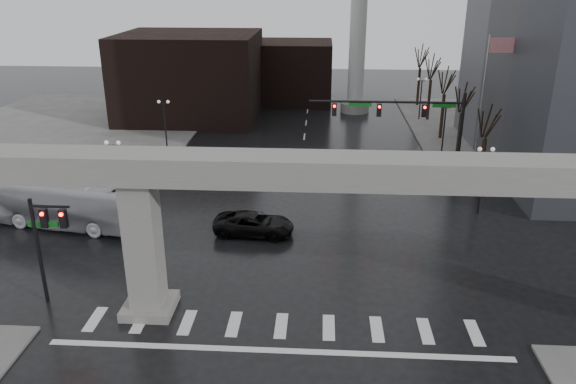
% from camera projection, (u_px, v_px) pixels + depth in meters
% --- Properties ---
extents(ground, '(160.00, 160.00, 0.00)m').
position_uv_depth(ground, '(283.00, 315.00, 29.21)').
color(ground, black).
rests_on(ground, ground).
extents(sidewalk_ne, '(28.00, 36.00, 0.15)m').
position_uv_depth(sidewalk_ne, '(543.00, 135.00, 61.16)').
color(sidewalk_ne, slate).
rests_on(sidewalk_ne, ground).
extents(sidewalk_nw, '(28.00, 36.00, 0.15)m').
position_uv_depth(sidewalk_nw, '(78.00, 127.00, 64.10)').
color(sidewalk_nw, slate).
rests_on(sidewalk_nw, ground).
extents(elevated_guideway, '(48.00, 2.60, 8.70)m').
position_uv_depth(elevated_guideway, '(309.00, 192.00, 26.63)').
color(elevated_guideway, gray).
rests_on(elevated_guideway, ground).
extents(building_far_left, '(16.00, 14.00, 10.00)m').
position_uv_depth(building_far_left, '(190.00, 76.00, 67.20)').
color(building_far_left, black).
rests_on(building_far_left, ground).
extents(building_far_mid, '(10.00, 10.00, 8.00)m').
position_uv_depth(building_far_mid, '(294.00, 72.00, 76.18)').
color(building_far_mid, black).
rests_on(building_far_mid, ground).
extents(smokestack, '(3.60, 3.60, 30.00)m').
position_uv_depth(smokestack, '(359.00, 2.00, 66.73)').
color(smokestack, beige).
rests_on(smokestack, ground).
extents(signal_mast_arm, '(12.12, 0.43, 8.00)m').
position_uv_depth(signal_mast_arm, '(413.00, 120.00, 44.04)').
color(signal_mast_arm, black).
rests_on(signal_mast_arm, ground).
extents(signal_left_pole, '(2.30, 0.30, 6.00)m').
position_uv_depth(signal_left_pole, '(46.00, 234.00, 28.88)').
color(signal_left_pole, black).
rests_on(signal_left_pole, ground).
extents(flagpole_assembly, '(2.06, 0.12, 12.00)m').
position_uv_depth(flagpole_assembly, '(486.00, 91.00, 46.04)').
color(flagpole_assembly, silver).
rests_on(flagpole_assembly, ground).
extents(lamp_right_0, '(1.22, 0.32, 5.11)m').
position_uv_depth(lamp_right_0, '(484.00, 169.00, 40.19)').
color(lamp_right_0, black).
rests_on(lamp_right_0, ground).
extents(lamp_right_1, '(1.22, 0.32, 5.11)m').
position_uv_depth(lamp_right_1, '(445.00, 121.00, 53.20)').
color(lamp_right_1, black).
rests_on(lamp_right_1, ground).
extents(lamp_right_2, '(1.22, 0.32, 5.11)m').
position_uv_depth(lamp_right_2, '(421.00, 92.00, 66.20)').
color(lamp_right_2, black).
rests_on(lamp_right_2, ground).
extents(lamp_left_0, '(1.22, 0.32, 5.11)m').
position_uv_depth(lamp_left_0, '(115.00, 162.00, 41.71)').
color(lamp_left_0, black).
rests_on(lamp_left_0, ground).
extents(lamp_left_1, '(1.22, 0.32, 5.11)m').
position_uv_depth(lamp_left_1, '(165.00, 117.00, 54.72)').
color(lamp_left_1, black).
rests_on(lamp_left_1, ground).
extents(lamp_left_2, '(1.22, 0.32, 5.11)m').
position_uv_depth(lamp_left_2, '(195.00, 89.00, 67.73)').
color(lamp_left_2, black).
rests_on(lamp_left_2, ground).
extents(tree_right_0, '(1.09, 1.58, 7.50)m').
position_uv_depth(tree_right_0, '(482.00, 161.00, 44.11)').
color(tree_right_0, black).
rests_on(tree_right_0, ground).
extents(tree_right_1, '(1.09, 1.61, 7.67)m').
position_uv_depth(tree_right_1, '(460.00, 133.00, 51.52)').
color(tree_right_1, black).
rests_on(tree_right_1, ground).
extents(tree_right_2, '(1.10, 1.63, 7.85)m').
position_uv_depth(tree_right_2, '(443.00, 112.00, 58.93)').
color(tree_right_2, black).
rests_on(tree_right_2, ground).
extents(tree_right_3, '(1.11, 1.66, 8.02)m').
position_uv_depth(tree_right_3, '(430.00, 96.00, 66.34)').
color(tree_right_3, black).
rests_on(tree_right_3, ground).
extents(tree_right_4, '(1.12, 1.69, 8.19)m').
position_uv_depth(tree_right_4, '(419.00, 83.00, 73.75)').
color(tree_right_4, black).
rests_on(tree_right_4, ground).
extents(pickup_truck, '(5.55, 2.83, 1.50)m').
position_uv_depth(pickup_truck, '(254.00, 224.00, 37.95)').
color(pickup_truck, black).
rests_on(pickup_truck, ground).
extents(city_bus, '(13.02, 5.31, 3.53)m').
position_uv_depth(city_bus, '(60.00, 201.00, 39.04)').
color(city_bus, silver).
rests_on(city_bus, ground).
extents(far_car, '(2.02, 4.24, 1.40)m').
position_uv_depth(far_car, '(280.00, 165.00, 49.66)').
color(far_car, black).
rests_on(far_car, ground).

